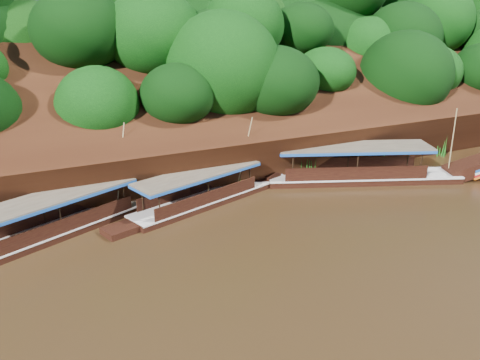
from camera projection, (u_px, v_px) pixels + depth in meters
The scene contains 6 objects.
ground at pixel (305, 254), 24.05m from camera, with size 160.00×160.00×0.00m, color black.
riverbank at pixel (170, 124), 42.65m from camera, with size 120.00×30.06×19.40m.
boat_0 at pixel (375, 173), 34.00m from camera, with size 16.19×8.07×6.02m.
boat_1 at pixel (216, 193), 30.62m from camera, with size 12.96×5.70×5.77m.
boat_2 at pixel (79, 218), 26.94m from camera, with size 14.24×7.62×5.93m.
reeds at pixel (194, 185), 30.75m from camera, with size 48.96×2.69×2.19m.
Camera 1 is at (-12.06, -17.76, 11.96)m, focal length 35.00 mm.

